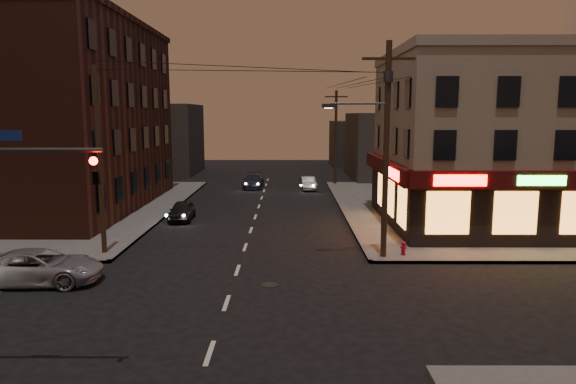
{
  "coord_description": "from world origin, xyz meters",
  "views": [
    {
      "loc": [
        2.32,
        -17.99,
        6.85
      ],
      "look_at": [
        2.24,
        6.15,
        3.2
      ],
      "focal_mm": 32.0,
      "sensor_mm": 36.0,
      "label": 1
    }
  ],
  "objects_px": {
    "fire_hydrant": "(403,248)",
    "sedan_near": "(182,211)",
    "sedan_far": "(253,181)",
    "suv_cross": "(39,267)",
    "sedan_mid": "(308,183)"
  },
  "relations": [
    {
      "from": "sedan_near",
      "to": "sedan_far",
      "type": "height_order",
      "value": "sedan_far"
    },
    {
      "from": "suv_cross",
      "to": "sedan_near",
      "type": "xyz_separation_m",
      "value": [
        3.19,
        12.76,
        -0.08
      ]
    },
    {
      "from": "sedan_near",
      "to": "fire_hydrant",
      "type": "distance_m",
      "value": 15.41
    },
    {
      "from": "sedan_far",
      "to": "fire_hydrant",
      "type": "xyz_separation_m",
      "value": [
        8.92,
        -24.12,
        -0.13
      ]
    },
    {
      "from": "sedan_near",
      "to": "sedan_mid",
      "type": "relative_size",
      "value": 0.99
    },
    {
      "from": "fire_hydrant",
      "to": "sedan_near",
      "type": "bearing_deg",
      "value": 144.43
    },
    {
      "from": "sedan_far",
      "to": "fire_hydrant",
      "type": "distance_m",
      "value": 25.72
    },
    {
      "from": "sedan_near",
      "to": "sedan_mid",
      "type": "xyz_separation_m",
      "value": [
        8.76,
        13.78,
        -0.02
      ]
    },
    {
      "from": "sedan_far",
      "to": "fire_hydrant",
      "type": "relative_size",
      "value": 6.62
    },
    {
      "from": "sedan_mid",
      "to": "sedan_near",
      "type": "bearing_deg",
      "value": -127.4
    },
    {
      "from": "sedan_near",
      "to": "fire_hydrant",
      "type": "xyz_separation_m",
      "value": [
        12.53,
        -8.96,
        -0.1
      ]
    },
    {
      "from": "sedan_near",
      "to": "sedan_far",
      "type": "bearing_deg",
      "value": 74.12
    },
    {
      "from": "suv_cross",
      "to": "sedan_far",
      "type": "xyz_separation_m",
      "value": [
        6.8,
        27.92,
        -0.05
      ]
    },
    {
      "from": "sedan_mid",
      "to": "sedan_far",
      "type": "xyz_separation_m",
      "value": [
        -5.14,
        1.38,
        0.05
      ]
    },
    {
      "from": "suv_cross",
      "to": "sedan_mid",
      "type": "bearing_deg",
      "value": -26.68
    }
  ]
}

